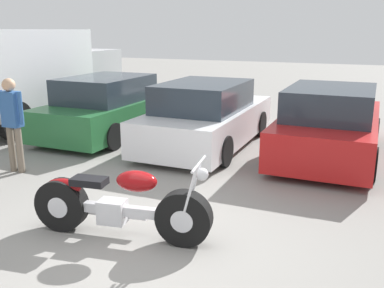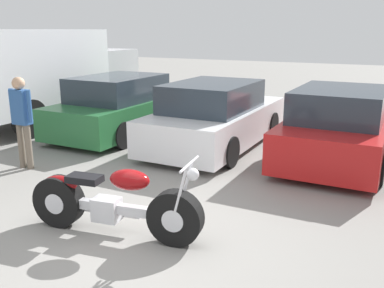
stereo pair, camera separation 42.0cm
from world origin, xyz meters
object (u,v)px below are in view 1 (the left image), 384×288
(parked_car_green, at_px, (111,108))
(parked_car_white, at_px, (207,117))
(delivery_truck, at_px, (18,73))
(motorcycle, at_px, (119,205))
(person_standing, at_px, (12,117))
(parked_car_red, at_px, (329,124))

(parked_car_green, distance_m, parked_car_white, 2.58)
(parked_car_green, xyz_separation_m, delivery_truck, (-2.75, -0.17, 0.76))
(motorcycle, height_order, person_standing, person_standing)
(parked_car_red, distance_m, delivery_truck, 7.95)
(parked_car_green, bearing_deg, delivery_truck, -176.42)
(parked_car_green, height_order, parked_car_red, same)
(person_standing, bearing_deg, motorcycle, -24.49)
(parked_car_white, bearing_deg, parked_car_red, 5.76)
(parked_car_white, bearing_deg, person_standing, -129.60)
(parked_car_red, bearing_deg, delivery_truck, -177.80)
(motorcycle, height_order, parked_car_green, parked_car_green)
(delivery_truck, xyz_separation_m, person_standing, (2.81, -3.01, -0.40))
(delivery_truck, distance_m, person_standing, 4.13)
(motorcycle, xyz_separation_m, person_standing, (-3.11, 1.42, 0.60))
(parked_car_white, bearing_deg, motorcycle, -82.52)
(delivery_truck, height_order, person_standing, delivery_truck)
(delivery_truck, bearing_deg, motorcycle, -36.80)
(parked_car_green, bearing_deg, person_standing, -89.00)
(motorcycle, height_order, parked_car_red, parked_car_red)
(parked_car_white, bearing_deg, delivery_truck, -179.52)
(motorcycle, relative_size, person_standing, 1.36)
(parked_car_green, height_order, parked_car_white, same)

